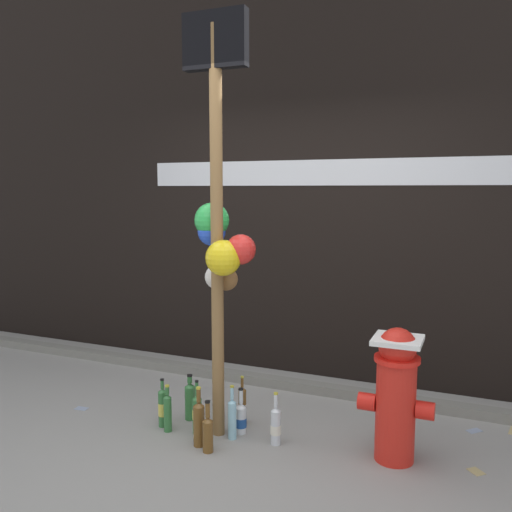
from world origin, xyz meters
The scene contains 18 objects.
ground_plane centered at (0.00, 0.00, 0.00)m, with size 14.00×14.00×0.00m, color gray.
building_wall centered at (0.00, 1.85, 1.97)m, with size 10.00×0.21×3.94m.
curb_strip centered at (0.00, 1.34, 0.04)m, with size 8.00×0.12×0.08m, color slate.
memorial_post centered at (-0.16, 0.38, 1.52)m, with size 0.50×0.43×2.83m.
fire_hydrant centered at (1.03, 0.45, 0.45)m, with size 0.47×0.30×0.86m.
bottle_0 centered at (0.27, 0.35, 0.13)m, with size 0.07×0.07×0.36m.
bottle_1 centered at (-0.20, 0.13, 0.16)m, with size 0.08×0.08×0.41m.
bottle_2 centered at (-0.04, 0.31, 0.15)m, with size 0.06×0.06×0.38m.
bottle_3 centered at (-0.10, 0.08, 0.13)m, with size 0.07×0.07×0.35m.
bottle_4 centered at (-0.08, 0.57, 0.13)m, with size 0.06×0.06×0.35m.
bottle_5 centered at (-0.02, 0.41, 0.11)m, with size 0.08×0.08×0.33m.
bottle_6 centered at (-0.50, 0.23, 0.15)m, with size 0.06×0.06×0.34m.
bottle_7 centered at (-0.58, 0.29, 0.14)m, with size 0.06×0.06×0.36m.
bottle_8 centered at (-0.46, 0.47, 0.15)m, with size 0.08×0.08×0.34m.
bottle_9 centered at (-0.30, 0.28, 0.15)m, with size 0.07×0.07×0.39m.
litter_0 centered at (-1.34, 0.30, 0.00)m, with size 0.10×0.06×0.01m, color #8C99B2.
litter_2 centered at (1.50, 1.08, 0.00)m, with size 0.11×0.06×0.01m, color #8C99B2.
litter_3 centered at (1.52, 0.49, 0.00)m, with size 0.09×0.07×0.01m, color tan.
Camera 1 is at (1.47, -2.84, 1.71)m, focal length 37.54 mm.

